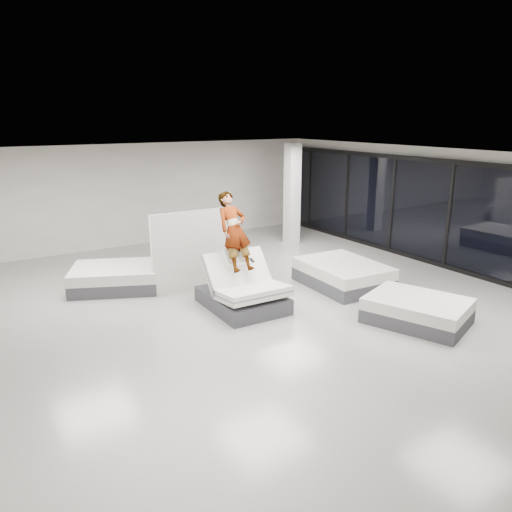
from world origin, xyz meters
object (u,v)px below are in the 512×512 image
person (235,248)px  flat_bed_left_far (115,277)px  hero_bed (243,292)px  divider_panel (193,250)px  remote (252,260)px  column (292,194)px  flat_bed_right_far (343,274)px  flat_bed_right_near (417,311)px

person → flat_bed_left_far: bearing=130.8°
person → hero_bed: bearing=-90.0°
divider_panel → flat_bed_left_far: bearing=150.3°
remote → column: 5.82m
divider_panel → flat_bed_right_far: bearing=-30.1°
divider_panel → column: (4.60, 2.33, 0.66)m
divider_panel → flat_bed_left_far: 2.00m
flat_bed_right_far → person: bearing=172.3°
divider_panel → column: bearing=27.2°
person → flat_bed_right_near: 3.97m
hero_bed → flat_bed_left_far: 3.36m
hero_bed → flat_bed_left_far: size_ratio=0.79×
divider_panel → flat_bed_right_near: (2.86, -4.34, -0.68)m
person → remote: person is taller
flat_bed_right_near → flat_bed_left_far: size_ratio=0.93×
hero_bed → remote: (0.22, -0.01, 0.68)m
hero_bed → column: 6.07m
flat_bed_right_near → column: column is taller
remote → flat_bed_right_near: remote is taller
flat_bed_right_far → flat_bed_left_far: 5.50m
divider_panel → flat_bed_right_near: 5.24m
hero_bed → flat_bed_right_near: bearing=-45.0°
hero_bed → remote: 0.71m
hero_bed → divider_panel: divider_panel is taller
divider_panel → person: bearing=-77.1°
divider_panel → flat_bed_right_near: divider_panel is taller
flat_bed_left_far → column: column is taller
person → remote: size_ratio=12.82×
person → flat_bed_right_far: size_ratio=0.81×
flat_bed_left_far → divider_panel: bearing=-30.0°
hero_bed → remote: bearing=-2.8°
hero_bed → flat_bed_right_near: (2.54, -2.54, -0.11)m
flat_bed_left_far → flat_bed_right_far: bearing=-30.3°
hero_bed → flat_bed_right_far: (2.80, -0.04, -0.08)m
remote → divider_panel: bearing=108.0°
flat_bed_right_near → column: bearing=75.4°
divider_panel → flat_bed_right_far: 3.67m
flat_bed_right_near → person: bearing=131.3°
hero_bed → divider_panel: bearing=100.0°
column → flat_bed_right_far: bearing=-109.6°
person → flat_bed_right_far: person is taller
flat_bed_left_far → hero_bed: bearing=-54.5°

